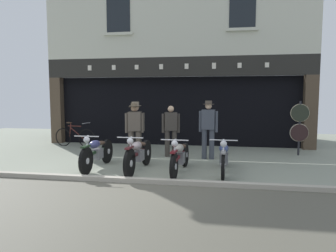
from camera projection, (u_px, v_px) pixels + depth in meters
ground at (126, 201)px, 5.45m from camera, size 21.99×22.00×0.18m
shop_facade at (181, 99)px, 13.10m from camera, size 10.29×4.42×6.64m
motorcycle_left at (97, 152)px, 7.76m from camera, size 0.62×1.98×0.93m
motorcycle_center_left at (139, 154)px, 7.48m from camera, size 0.62×2.06×0.94m
motorcycle_center at (180, 156)px, 7.30m from camera, size 0.62×2.01×0.91m
motorcycle_center_right at (224, 156)px, 7.31m from camera, size 0.62×1.97×0.90m
salesman_left at (136, 126)px, 9.24m from camera, size 0.55×0.36×1.70m
shopkeeper_center at (171, 129)px, 9.29m from camera, size 0.55×0.31×1.57m
salesman_right at (208, 127)px, 8.93m from camera, size 0.56×0.32×1.73m
assistant_far_right at (134, 128)px, 9.19m from camera, size 0.55×0.33×1.65m
tyre_sign_pole at (300, 124)px, 9.47m from camera, size 0.57×0.06×1.71m
advert_board_near at (136, 104)px, 11.83m from camera, size 0.72×0.03×0.92m
advert_board_far at (112, 103)px, 11.99m from camera, size 0.64×0.03×0.97m
leaning_bicycle at (75, 137)px, 11.26m from camera, size 1.70×0.50×0.93m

